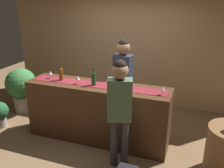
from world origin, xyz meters
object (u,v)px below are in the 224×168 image
(wine_bottle_amber, at_px, (61,74))
(customer_sipping, at_px, (120,104))
(wine_glass_mid_counter, at_px, (163,88))
(potted_plant_tall, at_px, (22,87))
(wine_glass_near_customer, at_px, (50,73))
(wine_glass_far_end, at_px, (78,78))
(bartender, at_px, (123,74))
(wine_bottle_green, at_px, (94,79))

(wine_bottle_amber, xyz_separation_m, customer_sipping, (1.28, -0.58, -0.13))
(wine_bottle_amber, relative_size, wine_glass_mid_counter, 2.10)
(customer_sipping, bearing_deg, potted_plant_tall, 140.76)
(wine_glass_near_customer, bearing_deg, potted_plant_tall, 156.80)
(customer_sipping, distance_m, potted_plant_tall, 2.87)
(wine_glass_near_customer, distance_m, wine_glass_far_end, 0.61)
(wine_bottle_amber, height_order, wine_glass_far_end, wine_bottle_amber)
(wine_glass_far_end, relative_size, bartender, 0.08)
(customer_sipping, bearing_deg, wine_bottle_green, 122.84)
(wine_glass_far_end, distance_m, bartender, 0.88)
(wine_glass_near_customer, bearing_deg, wine_bottle_amber, -4.10)
(wine_glass_mid_counter, distance_m, potted_plant_tall, 3.24)
(wine_bottle_amber, xyz_separation_m, wine_glass_near_customer, (-0.23, 0.02, -0.01))
(wine_glass_far_end, bearing_deg, potted_plant_tall, 161.62)
(wine_glass_mid_counter, bearing_deg, wine_bottle_green, 178.00)
(wine_bottle_green, bearing_deg, customer_sipping, -40.20)
(wine_bottle_amber, distance_m, wine_glass_near_customer, 0.24)
(wine_bottle_green, distance_m, bartender, 0.70)
(wine_glass_near_customer, height_order, potted_plant_tall, wine_glass_near_customer)
(wine_bottle_amber, xyz_separation_m, wine_glass_mid_counter, (1.79, -0.09, -0.01))
(wine_glass_near_customer, bearing_deg, customer_sipping, -21.59)
(wine_glass_mid_counter, bearing_deg, potted_plant_tall, 169.56)
(wine_glass_mid_counter, bearing_deg, bartender, 141.66)
(wine_bottle_green, distance_m, wine_glass_near_customer, 0.88)
(wine_bottle_green, height_order, wine_glass_far_end, wine_bottle_green)
(wine_glass_mid_counter, height_order, bartender, bartender)
(wine_glass_far_end, relative_size, customer_sipping, 0.09)
(wine_bottle_green, xyz_separation_m, wine_glass_near_customer, (-0.88, 0.06, -0.01))
(wine_bottle_amber, bearing_deg, wine_bottle_green, -4.06)
(wine_glass_mid_counter, bearing_deg, wine_glass_far_end, 179.63)
(bartender, height_order, potted_plant_tall, bartender)
(wine_glass_far_end, distance_m, potted_plant_tall, 1.89)
(wine_glass_mid_counter, xyz_separation_m, bartender, (-0.82, 0.65, -0.06))
(wine_glass_near_customer, bearing_deg, wine_bottle_green, -4.07)
(customer_sipping, bearing_deg, wine_glass_mid_counter, 27.10)
(wine_glass_mid_counter, bearing_deg, customer_sipping, -135.94)
(wine_glass_mid_counter, relative_size, customer_sipping, 0.09)
(wine_bottle_green, distance_m, wine_glass_mid_counter, 1.15)
(wine_glass_far_end, bearing_deg, bartender, 47.07)
(wine_glass_far_end, bearing_deg, customer_sipping, -29.02)
(wine_glass_near_customer, height_order, customer_sipping, customer_sipping)
(potted_plant_tall, bearing_deg, wine_glass_mid_counter, -10.44)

